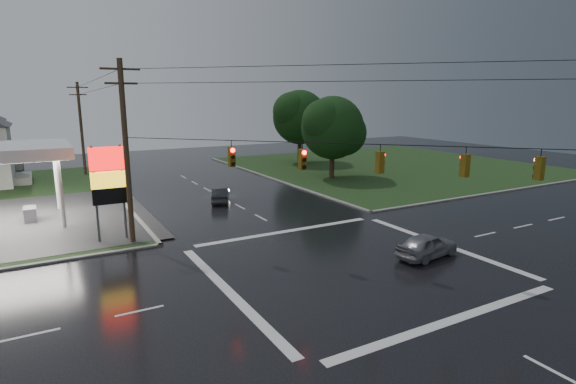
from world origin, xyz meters
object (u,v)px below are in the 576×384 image
car_north (220,195)px  car_crossing (427,245)px  tree_ne_far (301,117)px  pylon_sign (108,178)px  tree_ne_near (334,128)px  utility_pole_n (81,127)px  utility_pole_nw (126,151)px

car_north → car_crossing: (5.24, -18.47, 0.06)m
tree_ne_far → car_north: 25.15m
pylon_sign → tree_ne_near: (24.64, 11.49, 1.55)m
tree_ne_near → car_north: (-14.94, -4.71, -4.93)m
pylon_sign → utility_pole_n: bearing=87.9°
utility_pole_nw → tree_ne_near: size_ratio=1.22×
utility_pole_n → tree_ne_near: bearing=-34.1°
tree_ne_near → tree_ne_far: (3.01, 12.00, 0.62)m
pylon_sign → utility_pole_n: 27.56m
tree_ne_far → car_north: size_ratio=2.56×
pylon_sign → car_north: bearing=35.0°
tree_ne_far → car_crossing: tree_ne_far is taller
tree_ne_near → car_north: tree_ne_near is taller
pylon_sign → utility_pole_n: size_ratio=0.57×
car_north → car_crossing: car_crossing is taller
car_crossing → utility_pole_n: bearing=11.3°
tree_ne_near → utility_pole_n: bearing=145.9°
pylon_sign → car_crossing: (14.94, -11.68, -3.32)m
utility_pole_nw → tree_ne_near: 26.74m
utility_pole_nw → car_crossing: utility_pole_nw is taller
utility_pole_nw → car_north: bearing=41.8°
tree_ne_near → utility_pole_nw: bearing=-152.1°
tree_ne_near → car_north: 16.42m
tree_ne_far → car_north: bearing=-137.0°
utility_pole_nw → utility_pole_n: size_ratio=1.05×
car_crossing → pylon_sign: bearing=43.7°
pylon_sign → car_crossing: bearing=-38.0°
car_north → car_crossing: size_ratio=0.94×
tree_ne_near → car_north: bearing=-162.5°
pylon_sign → car_north: pylon_sign is taller
tree_ne_near → pylon_sign: bearing=-155.0°
utility_pole_nw → car_crossing: size_ratio=2.70×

